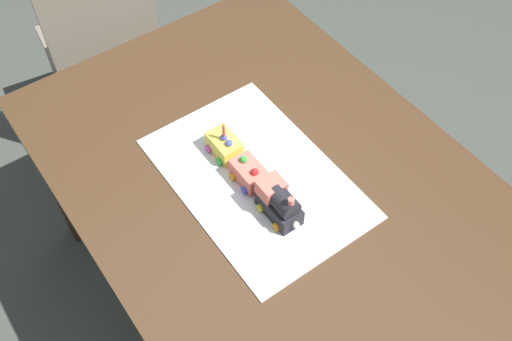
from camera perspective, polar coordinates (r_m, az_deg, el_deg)
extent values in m
plane|color=#474C44|center=(2.22, 0.88, -11.82)|extent=(8.00, 8.00, 0.00)
cube|color=#4C331E|center=(1.59, 1.20, -0.61)|extent=(1.40, 1.00, 0.03)
cube|color=#4C331E|center=(2.38, 0.43, 9.17)|extent=(0.07, 0.07, 0.71)
cube|color=#4C331E|center=(2.16, -18.84, -0.79)|extent=(0.07, 0.07, 0.71)
cube|color=gray|center=(2.48, -15.11, 11.85)|extent=(0.45, 0.45, 0.04)
cube|color=gray|center=(2.21, -14.82, 13.52)|extent=(0.09, 0.40, 0.40)
cube|color=gray|center=(2.78, -11.93, 11.50)|extent=(0.04, 0.04, 0.42)
cube|color=gray|center=(2.75, -18.56, 8.95)|extent=(0.04, 0.04, 0.42)
cube|color=gray|center=(2.54, -9.22, 7.14)|extent=(0.04, 0.04, 0.42)
cube|color=gray|center=(2.50, -16.40, 4.31)|extent=(0.04, 0.04, 0.42)
cube|color=silver|center=(1.57, 0.00, -0.71)|extent=(0.60, 0.40, 0.00)
cube|color=#232328|center=(1.48, 2.27, -3.65)|extent=(0.12, 0.06, 0.05)
cylinder|color=#232328|center=(1.44, 2.70, -3.10)|extent=(0.08, 0.05, 0.05)
cube|color=#F27260|center=(1.46, 1.51, -1.71)|extent=(0.06, 0.06, 0.04)
cylinder|color=#F27260|center=(1.40, 3.45, -3.15)|extent=(0.02, 0.02, 0.03)
sphere|color=#F4EFCC|center=(1.45, 3.92, -5.32)|extent=(0.02, 0.02, 0.02)
cylinder|color=#4C59D8|center=(1.49, 4.15, -4.16)|extent=(0.02, 0.01, 0.02)
cylinder|color=#4C59D8|center=(1.52, 2.55, -2.40)|extent=(0.02, 0.01, 0.02)
cylinder|color=orange|center=(1.47, 1.93, -5.55)|extent=(0.02, 0.01, 0.02)
cylinder|color=yellow|center=(1.49, 0.35, -3.73)|extent=(0.02, 0.01, 0.02)
cube|color=#F27260|center=(1.54, -0.66, -0.29)|extent=(0.10, 0.06, 0.06)
cylinder|color=orange|center=(1.55, 1.02, -0.71)|extent=(0.02, 0.01, 0.02)
cylinder|color=#4C59D8|center=(1.58, -0.16, 0.60)|extent=(0.02, 0.01, 0.02)
cylinder|color=#4C59D8|center=(1.53, -1.16, -1.98)|extent=(0.02, 0.01, 0.02)
cylinder|color=orange|center=(1.55, -2.32, -0.63)|extent=(0.02, 0.01, 0.02)
sphere|color=red|center=(1.50, -0.12, -0.14)|extent=(0.02, 0.02, 0.02)
sphere|color=green|center=(1.52, -1.21, 1.08)|extent=(0.02, 0.02, 0.02)
cube|color=#F4E04C|center=(1.60, -3.10, 2.46)|extent=(0.10, 0.06, 0.06)
cylinder|color=#D84CB2|center=(1.61, -1.47, 2.04)|extent=(0.02, 0.01, 0.02)
cylinder|color=yellow|center=(1.64, -2.56, 3.25)|extent=(0.02, 0.01, 0.02)
cylinder|color=green|center=(1.59, -3.60, 0.86)|extent=(0.02, 0.01, 0.02)
cylinder|color=#D84CB2|center=(1.62, -4.68, 2.11)|extent=(0.02, 0.01, 0.02)
sphere|color=#4C59D8|center=(1.56, -2.64, 2.68)|extent=(0.02, 0.02, 0.02)
sphere|color=#4C59D8|center=(1.57, -3.15, 3.25)|extent=(0.02, 0.02, 0.02)
cylinder|color=#F24C59|center=(1.55, -3.16, 3.92)|extent=(0.01, 0.01, 0.04)
cone|color=yellow|center=(1.53, -3.21, 4.56)|extent=(0.01, 0.01, 0.01)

